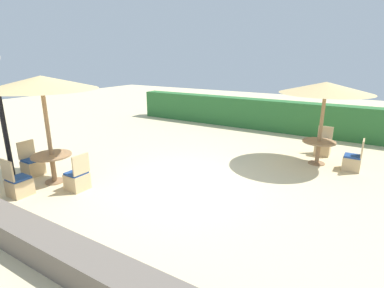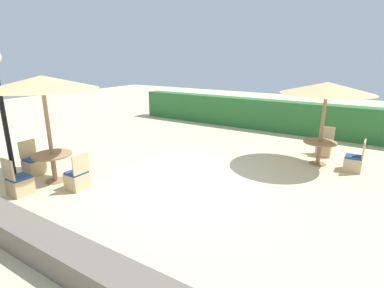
{
  "view_description": "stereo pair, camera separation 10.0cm",
  "coord_description": "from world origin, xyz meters",
  "px_view_note": "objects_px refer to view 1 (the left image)",
  "views": [
    {
      "loc": [
        3.99,
        -5.92,
        3.16
      ],
      "look_at": [
        0.0,
        0.6,
        0.9
      ],
      "focal_mm": 28.0,
      "sensor_mm": 36.0,
      "label": 1
    },
    {
      "loc": [
        4.08,
        -5.87,
        3.16
      ],
      "look_at": [
        0.0,
        0.6,
        0.9
      ],
      "focal_mm": 28.0,
      "sensor_mm": 36.0,
      "label": 2
    }
  ],
  "objects_px": {
    "round_table_front_left": "(52,161)",
    "patio_chair_front_left_east": "(77,179)",
    "patio_chair_front_left_west": "(33,165)",
    "round_table_back_right": "(319,147)",
    "patio_chair_back_right_east": "(352,162)",
    "patio_chair_front_left_south": "(19,185)",
    "parasol_front_left": "(41,83)",
    "parasol_back_right": "(326,88)",
    "patio_chair_back_right_north": "(323,147)"
  },
  "relations": [
    {
      "from": "round_table_back_right",
      "to": "patio_chair_back_right_east",
      "type": "relative_size",
      "value": 1.03
    },
    {
      "from": "parasol_back_right",
      "to": "patio_chair_back_right_east",
      "type": "bearing_deg",
      "value": -3.4
    },
    {
      "from": "parasol_front_left",
      "to": "round_table_front_left",
      "type": "xyz_separation_m",
      "value": [
        0.0,
        -0.0,
        -1.97
      ]
    },
    {
      "from": "parasol_back_right",
      "to": "round_table_front_left",
      "type": "distance_m",
      "value": 7.7
    },
    {
      "from": "patio_chair_front_left_west",
      "to": "parasol_back_right",
      "type": "bearing_deg",
      "value": 127.46
    },
    {
      "from": "parasol_back_right",
      "to": "patio_chair_front_left_east",
      "type": "relative_size",
      "value": 2.77
    },
    {
      "from": "parasol_back_right",
      "to": "round_table_back_right",
      "type": "height_order",
      "value": "parasol_back_right"
    },
    {
      "from": "round_table_back_right",
      "to": "patio_chair_front_left_east",
      "type": "xyz_separation_m",
      "value": [
        -4.68,
        -5.0,
        -0.28
      ]
    },
    {
      "from": "patio_chair_front_left_west",
      "to": "patio_chair_front_left_south",
      "type": "bearing_deg",
      "value": 46.27
    },
    {
      "from": "round_table_front_left",
      "to": "patio_chair_front_left_south",
      "type": "xyz_separation_m",
      "value": [
        0.0,
        -0.91,
        -0.31
      ]
    },
    {
      "from": "patio_chair_front_left_east",
      "to": "patio_chair_back_right_east",
      "type": "bearing_deg",
      "value": -48.67
    },
    {
      "from": "patio_chair_front_left_west",
      "to": "patio_chair_front_left_south",
      "type": "relative_size",
      "value": 1.0
    },
    {
      "from": "parasol_front_left",
      "to": "patio_chair_front_left_south",
      "type": "height_order",
      "value": "parasol_front_left"
    },
    {
      "from": "round_table_back_right",
      "to": "round_table_front_left",
      "type": "distance_m",
      "value": 7.51
    },
    {
      "from": "patio_chair_back_right_north",
      "to": "patio_chair_front_left_south",
      "type": "height_order",
      "value": "same"
    },
    {
      "from": "round_table_back_right",
      "to": "patio_chair_front_left_south",
      "type": "distance_m",
      "value": 8.15
    },
    {
      "from": "round_table_back_right",
      "to": "patio_chair_back_right_east",
      "type": "height_order",
      "value": "patio_chair_back_right_east"
    },
    {
      "from": "patio_chair_back_right_north",
      "to": "patio_chair_front_left_south",
      "type": "relative_size",
      "value": 1.0
    },
    {
      "from": "patio_chair_back_right_east",
      "to": "patio_chair_back_right_north",
      "type": "distance_m",
      "value": 1.42
    },
    {
      "from": "patio_chair_front_left_south",
      "to": "parasol_back_right",
      "type": "bearing_deg",
      "value": 46.84
    },
    {
      "from": "round_table_back_right",
      "to": "round_table_front_left",
      "type": "relative_size",
      "value": 0.98
    },
    {
      "from": "parasol_front_left",
      "to": "patio_chair_back_right_north",
      "type": "bearing_deg",
      "value": 47.21
    },
    {
      "from": "patio_chair_back_right_north",
      "to": "patio_chair_front_left_west",
      "type": "relative_size",
      "value": 1.0
    },
    {
      "from": "round_table_front_left",
      "to": "patio_chair_front_left_east",
      "type": "relative_size",
      "value": 1.04
    },
    {
      "from": "round_table_back_right",
      "to": "patio_chair_back_right_east",
      "type": "distance_m",
      "value": 0.99
    },
    {
      "from": "patio_chair_back_right_north",
      "to": "round_table_front_left",
      "type": "xyz_separation_m",
      "value": [
        -5.57,
        -6.02,
        0.31
      ]
    },
    {
      "from": "patio_chair_back_right_north",
      "to": "parasol_front_left",
      "type": "relative_size",
      "value": 0.34
    },
    {
      "from": "patio_chair_back_right_north",
      "to": "patio_chair_front_left_east",
      "type": "distance_m",
      "value": 7.6
    },
    {
      "from": "patio_chair_front_left_south",
      "to": "patio_chair_front_left_east",
      "type": "bearing_deg",
      "value": 46.3
    },
    {
      "from": "round_table_back_right",
      "to": "parasol_front_left",
      "type": "height_order",
      "value": "parasol_front_left"
    },
    {
      "from": "round_table_back_right",
      "to": "patio_chair_back_right_east",
      "type": "xyz_separation_m",
      "value": [
        0.95,
        -0.06,
        -0.28
      ]
    },
    {
      "from": "patio_chair_back_right_north",
      "to": "round_table_back_right",
      "type": "bearing_deg",
      "value": 90.1
    },
    {
      "from": "patio_chair_front_left_east",
      "to": "parasol_front_left",
      "type": "bearing_deg",
      "value": 91.38
    },
    {
      "from": "parasol_back_right",
      "to": "parasol_front_left",
      "type": "distance_m",
      "value": 7.51
    },
    {
      "from": "round_table_back_right",
      "to": "patio_chair_front_left_west",
      "type": "bearing_deg",
      "value": -142.54
    },
    {
      "from": "parasol_back_right",
      "to": "patio_chair_front_left_east",
      "type": "xyz_separation_m",
      "value": [
        -4.68,
        -5.0,
        -2.02
      ]
    },
    {
      "from": "round_table_back_right",
      "to": "parasol_front_left",
      "type": "relative_size",
      "value": 0.35
    },
    {
      "from": "patio_chair_front_left_west",
      "to": "patio_chair_front_left_south",
      "type": "xyz_separation_m",
      "value": [
        0.97,
        -0.93,
        0.0
      ]
    },
    {
      "from": "parasol_back_right",
      "to": "patio_chair_front_left_west",
      "type": "xyz_separation_m",
      "value": [
        -6.54,
        -5.01,
        -2.02
      ]
    },
    {
      "from": "round_table_back_right",
      "to": "round_table_front_left",
      "type": "xyz_separation_m",
      "value": [
        -5.57,
        -5.03,
        0.03
      ]
    },
    {
      "from": "round_table_front_left",
      "to": "patio_chair_front_left_west",
      "type": "height_order",
      "value": "patio_chair_front_left_west"
    },
    {
      "from": "round_table_back_right",
      "to": "patio_chair_front_left_east",
      "type": "bearing_deg",
      "value": -133.05
    },
    {
      "from": "round_table_back_right",
      "to": "round_table_front_left",
      "type": "height_order",
      "value": "round_table_front_left"
    },
    {
      "from": "parasol_back_right",
      "to": "patio_chair_front_left_south",
      "type": "distance_m",
      "value": 8.39
    },
    {
      "from": "patio_chair_front_left_west",
      "to": "patio_chair_back_right_north",
      "type": "bearing_deg",
      "value": 132.56
    },
    {
      "from": "round_table_front_left",
      "to": "patio_chair_front_left_east",
      "type": "distance_m",
      "value": 0.95
    },
    {
      "from": "parasol_front_left",
      "to": "patio_chair_front_left_south",
      "type": "relative_size",
      "value": 2.92
    },
    {
      "from": "patio_chair_back_right_east",
      "to": "patio_chair_front_left_east",
      "type": "distance_m",
      "value": 7.49
    },
    {
      "from": "round_table_back_right",
      "to": "patio_chair_back_right_north",
      "type": "relative_size",
      "value": 1.03
    },
    {
      "from": "patio_chair_back_right_east",
      "to": "round_table_back_right",
      "type": "bearing_deg",
      "value": 86.6
    }
  ]
}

